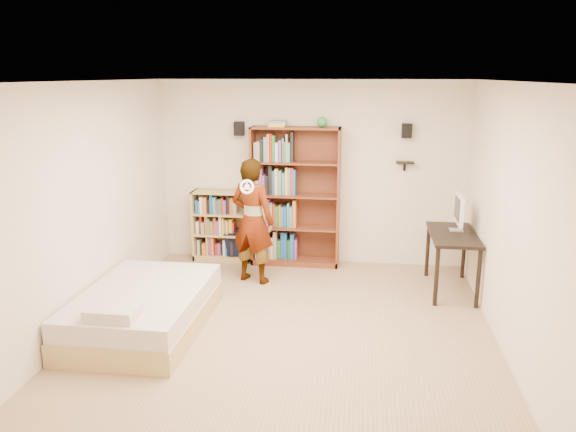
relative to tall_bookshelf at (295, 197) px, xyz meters
name	(u,v)px	position (x,y,z in m)	size (l,w,h in m)	color
ground	(288,331)	(0.21, -2.31, -1.02)	(4.50, 5.00, 0.01)	tan
room_shell	(288,175)	(0.21, -2.31, 0.74)	(4.52, 5.02, 2.71)	silver
crown_molding	(288,84)	(0.21, -2.31, 1.65)	(4.50, 5.00, 0.06)	white
speaker_left	(239,129)	(-0.84, 0.09, 0.98)	(0.14, 0.12, 0.20)	black
speaker_right	(407,131)	(1.56, 0.09, 0.98)	(0.14, 0.12, 0.20)	black
wall_shelf	(405,163)	(1.56, 0.10, 0.53)	(0.25, 0.16, 0.03)	black
tall_bookshelf	(295,197)	(0.00, 0.00, 0.00)	(1.29, 0.38, 2.04)	brown
low_bookshelf	(222,226)	(-1.13, 0.03, -0.49)	(0.86, 0.32, 1.07)	tan
computer_desk	(451,262)	(2.15, -0.81, -0.63)	(0.58, 1.15, 0.78)	black
imac	(457,213)	(2.20, -0.68, 0.00)	(0.10, 0.48, 0.48)	white
daybed	(144,305)	(-1.38, -2.46, -0.73)	(1.28, 1.96, 0.58)	silver
person	(253,221)	(-0.48, -0.81, -0.17)	(0.62, 0.41, 1.71)	black
wii_wheel	(247,187)	(-0.48, -1.13, 0.36)	(0.19, 0.19, 0.03)	white
navy_bag	(237,245)	(-0.89, 0.02, -0.78)	(0.35, 0.23, 0.48)	black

